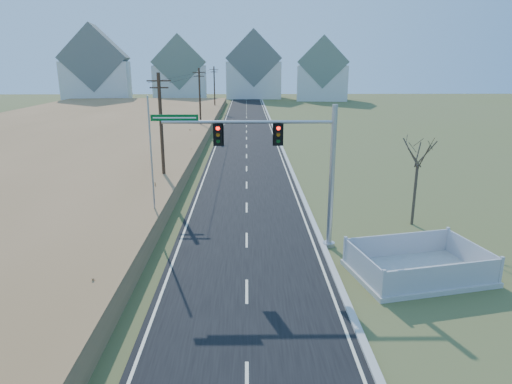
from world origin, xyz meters
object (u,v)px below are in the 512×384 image
open_sign (374,279)px  bare_tree (419,151)px  traffic_signal_mast (296,163)px  fence_enclosure (417,270)px  flagpole (153,178)px

open_sign → bare_tree: bare_tree is taller
traffic_signal_mast → fence_enclosure: 7.91m
open_sign → traffic_signal_mast: bearing=130.5°
open_sign → bare_tree: size_ratio=0.12×
traffic_signal_mast → bare_tree: size_ratio=1.67×
flagpole → bare_tree: (15.81, 0.45, 1.48)m
fence_enclosure → bare_tree: bare_tree is taller
open_sign → bare_tree: bearing=68.1°
fence_enclosure → open_sign: 2.62m
fence_enclosure → flagpole: 15.37m
traffic_signal_mast → flagpole: (-8.12, 2.93, -1.50)m
bare_tree → traffic_signal_mast: bearing=-156.2°
traffic_signal_mast → open_sign: 7.14m
open_sign → fence_enclosure: bearing=32.9°
traffic_signal_mast → bare_tree: (7.69, 3.39, -0.02)m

